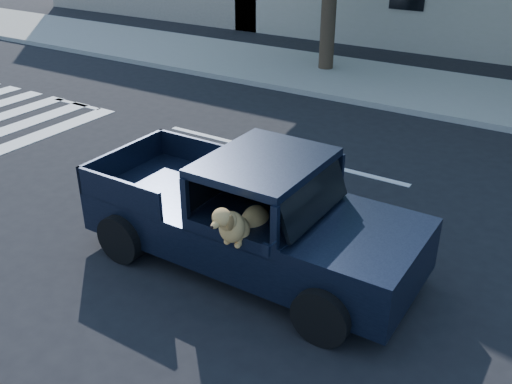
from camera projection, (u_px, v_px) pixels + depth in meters
ground at (278, 261)px, 8.23m from camera, size 120.00×120.00×0.00m
far_sidewalk at (454, 95)px, 15.11m from camera, size 60.00×4.00×0.15m
lane_stripes at (478, 203)px, 9.82m from camera, size 21.60×0.14×0.01m
pickup_truck at (245, 228)px, 7.96m from camera, size 4.72×2.41×1.69m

